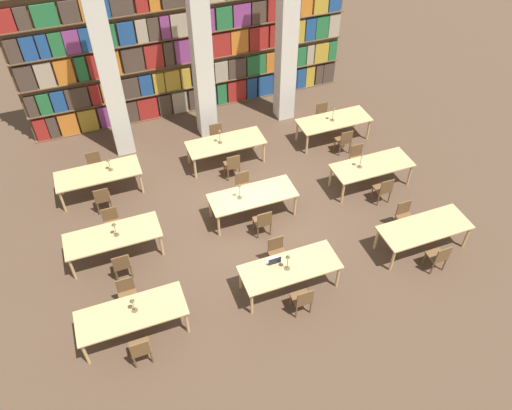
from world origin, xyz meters
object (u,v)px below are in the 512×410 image
at_px(chair_5, 405,216).
at_px(chair_9, 244,186).
at_px(desk_lamp_2, 114,227).
at_px(pillar_left, 106,64).
at_px(chair_6, 122,264).
at_px(chair_17, 323,115).
at_px(chair_8, 263,221).
at_px(reading_table_2, 424,229).
at_px(desk_lamp_6, 219,134).
at_px(reading_table_0, 132,315).
at_px(chair_12, 102,198).
at_px(chair_11, 357,158).
at_px(reading_table_6, 98,175).
at_px(reading_table_4, 253,197).
at_px(reading_table_1, 290,269).
at_px(reading_table_3, 113,237).
at_px(chair_2, 302,299).
at_px(chair_13, 95,165).
at_px(pillar_right, 287,33).
at_px(chair_7, 112,222).
at_px(desk_lamp_3, 239,188).
at_px(desk_lamp_4, 361,158).
at_px(laptop, 274,261).
at_px(chair_4, 438,256).
at_px(reading_table_7, 226,144).
at_px(desk_lamp_5, 109,162).
at_px(desk_lamp_7, 333,111).
at_px(chair_1, 128,294).
at_px(reading_table_5, 372,167).
at_px(pillar_center, 201,48).
at_px(chair_10, 383,189).
at_px(chair_15, 217,137).
at_px(desk_lamp_0, 133,303).
at_px(desk_lamp_1, 288,260).
at_px(chair_16, 344,140).
at_px(chair_14, 232,165).
at_px(chair_0, 140,349).

height_order(chair_5, chair_9, same).
bearing_deg(desk_lamp_2, pillar_left, 78.83).
distance_m(chair_6, chair_17, 8.41).
height_order(chair_5, desk_lamp_2, desk_lamp_2).
bearing_deg(chair_8, reading_table_2, -27.48).
bearing_deg(desk_lamp_6, chair_17, 9.33).
distance_m(reading_table_0, chair_12, 4.22).
distance_m(reading_table_2, chair_8, 4.11).
bearing_deg(chair_11, reading_table_6, -12.77).
distance_m(reading_table_4, chair_17, 4.83).
bearing_deg(chair_6, reading_table_1, -25.18).
bearing_deg(reading_table_2, reading_table_3, 161.32).
bearing_deg(chair_2, chair_13, 120.00).
xyz_separation_m(pillar_right, reading_table_1, (-2.78, -6.88, -2.30)).
distance_m(chair_7, desk_lamp_3, 3.46).
relative_size(reading_table_2, chair_17, 2.66).
xyz_separation_m(chair_5, desk_lamp_4, (-0.33, 1.91, 0.63)).
xyz_separation_m(chair_2, laptop, (-0.30, 1.02, 0.33)).
distance_m(chair_4, reading_table_3, 8.05).
relative_size(laptop, reading_table_7, 0.14).
relative_size(chair_7, reading_table_4, 0.38).
height_order(chair_6, desk_lamp_5, desk_lamp_5).
distance_m(desk_lamp_4, desk_lamp_7, 2.39).
xyz_separation_m(chair_1, reading_table_5, (7.39, 1.79, 0.22)).
height_order(reading_table_1, desk_lamp_5, desk_lamp_5).
bearing_deg(chair_4, desk_lamp_2, 156.11).
relative_size(reading_table_3, chair_17, 2.66).
xyz_separation_m(pillar_center, chair_7, (-3.69, -3.66, -2.52)).
relative_size(chair_7, chair_10, 1.00).
bearing_deg(pillar_center, chair_6, -125.60).
xyz_separation_m(reading_table_4, chair_13, (-3.80, 3.15, -0.22)).
distance_m(pillar_center, pillar_right, 2.76).
xyz_separation_m(chair_2, chair_17, (3.72, 6.50, 0.00)).
bearing_deg(chair_6, chair_15, 47.94).
relative_size(desk_lamp_0, desk_lamp_3, 0.82).
distance_m(pillar_right, desk_lamp_6, 3.84).
distance_m(chair_9, chair_13, 4.50).
relative_size(desk_lamp_1, chair_13, 0.54).
height_order(pillar_left, reading_table_2, pillar_left).
distance_m(chair_11, chair_16, 0.92).
distance_m(reading_table_3, chair_11, 7.45).
relative_size(desk_lamp_1, chair_11, 0.54).
distance_m(reading_table_6, desk_lamp_6, 3.68).
height_order(chair_1, chair_14, same).
bearing_deg(laptop, desk_lamp_2, -33.21).
xyz_separation_m(chair_2, chair_10, (3.68, 2.59, 0.00)).
bearing_deg(reading_table_5, chair_0, -156.06).
bearing_deg(chair_5, desk_lamp_1, 11.27).
distance_m(desk_lamp_1, reading_table_6, 6.23).
height_order(chair_6, chair_15, same).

